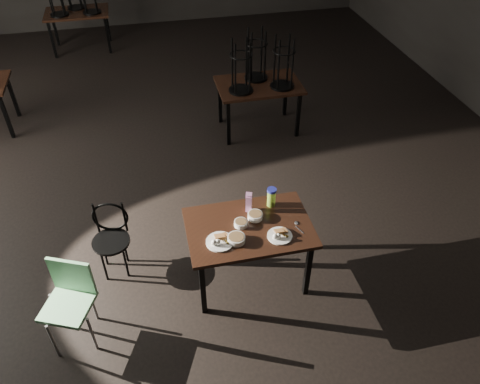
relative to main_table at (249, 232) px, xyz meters
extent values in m
plane|color=black|center=(-0.63, 1.70, -0.67)|extent=(12.00, 12.00, 0.00)
cube|color=black|center=(0.00, 0.00, 0.06)|extent=(1.20, 0.80, 0.04)
cube|color=black|center=(-0.52, -0.32, -0.32)|extent=(0.05, 0.05, 0.71)
cube|color=black|center=(0.52, -0.32, -0.32)|extent=(0.05, 0.05, 0.71)
cube|color=black|center=(-0.52, 0.32, -0.32)|extent=(0.05, 0.05, 0.71)
cube|color=black|center=(0.52, 0.32, -0.32)|extent=(0.05, 0.05, 0.71)
cylinder|color=white|center=(-0.31, -0.15, 0.09)|extent=(0.26, 0.26, 0.02)
cube|color=#A36A3A|center=(-0.31, -0.11, 0.14)|extent=(0.09, 0.09, 0.04)
cube|color=#A36A3A|center=(-0.27, -0.11, 0.14)|extent=(0.11, 0.11, 0.03)
ellipsoid|color=white|center=(-0.37, -0.18, 0.13)|extent=(0.05, 0.05, 0.06)
ellipsoid|color=white|center=(-0.34, -0.18, 0.13)|extent=(0.05, 0.05, 0.06)
cylinder|color=white|center=(0.25, -0.19, 0.09)|extent=(0.24, 0.24, 0.01)
cube|color=#A36A3A|center=(0.25, -0.16, 0.14)|extent=(0.08, 0.08, 0.04)
cube|color=#A36A3A|center=(0.28, -0.16, 0.14)|extent=(0.10, 0.10, 0.03)
ellipsoid|color=white|center=(0.19, -0.23, 0.12)|extent=(0.05, 0.05, 0.06)
ellipsoid|color=white|center=(0.22, -0.23, 0.12)|extent=(0.05, 0.05, 0.06)
cylinder|color=white|center=(-0.07, 0.03, 0.10)|extent=(0.13, 0.13, 0.05)
cylinder|color=brown|center=(-0.07, 0.03, 0.12)|extent=(0.11, 0.11, 0.01)
cylinder|color=white|center=(0.08, 0.10, 0.11)|extent=(0.15, 0.15, 0.06)
cylinder|color=brown|center=(0.08, 0.10, 0.13)|extent=(0.13, 0.13, 0.01)
cylinder|color=white|center=(-0.16, -0.17, 0.11)|extent=(0.17, 0.17, 0.06)
cylinder|color=brown|center=(-0.16, -0.17, 0.13)|extent=(0.14, 0.14, 0.01)
cube|color=#901A76|center=(0.05, 0.22, 0.17)|extent=(0.07, 0.07, 0.19)
cube|color=#901A76|center=(0.05, 0.22, 0.28)|extent=(0.07, 0.07, 0.06)
cylinder|color=#98CC3C|center=(0.29, 0.25, 0.17)|extent=(0.10, 0.10, 0.18)
cylinder|color=navy|center=(0.29, 0.25, 0.27)|extent=(0.11, 0.11, 0.03)
ellipsoid|color=silver|center=(0.45, -0.06, 0.08)|extent=(0.05, 0.06, 0.01)
cube|color=silver|center=(0.45, -0.15, 0.08)|extent=(0.05, 0.12, 0.00)
cylinder|color=black|center=(-1.34, 0.41, -0.24)|extent=(0.38, 0.38, 0.03)
torus|color=black|center=(-1.32, 0.57, -0.05)|extent=(0.37, 0.08, 0.37)
cylinder|color=black|center=(-1.23, 0.51, -0.46)|extent=(0.02, 0.02, 0.43)
cylinder|color=black|center=(-1.45, 0.51, -0.46)|extent=(0.02, 0.02, 0.43)
cylinder|color=black|center=(-1.45, 0.30, -0.46)|extent=(0.02, 0.02, 0.43)
cylinder|color=black|center=(-1.23, 0.30, -0.46)|extent=(0.02, 0.02, 0.43)
cube|color=#7EC48C|center=(-1.72, -0.34, -0.21)|extent=(0.52, 0.52, 0.04)
cube|color=#7EC48C|center=(-1.65, -0.18, 0.00)|extent=(0.38, 0.19, 0.38)
cylinder|color=slate|center=(-1.89, -0.51, -0.44)|extent=(0.03, 0.03, 0.46)
cylinder|color=slate|center=(-1.55, -0.51, -0.44)|extent=(0.03, 0.03, 0.46)
cylinder|color=slate|center=(-1.89, -0.18, -0.44)|extent=(0.03, 0.03, 0.46)
cylinder|color=slate|center=(-1.55, -0.18, -0.44)|extent=(0.03, 0.03, 0.46)
cube|color=black|center=(-2.81, 3.38, -0.32)|extent=(0.05, 0.05, 0.71)
cube|color=black|center=(-2.81, 4.02, -0.32)|extent=(0.05, 0.05, 0.71)
cube|color=black|center=(0.82, 2.82, 0.06)|extent=(1.20, 0.80, 0.04)
cube|color=black|center=(0.30, 2.50, -0.32)|extent=(0.05, 0.05, 0.71)
cube|color=black|center=(1.34, 2.50, -0.32)|extent=(0.05, 0.05, 0.71)
cube|color=black|center=(0.30, 3.14, -0.32)|extent=(0.05, 0.05, 0.71)
cube|color=black|center=(1.34, 3.14, -0.32)|extent=(0.05, 0.05, 0.71)
cylinder|color=black|center=(0.52, 2.67, 0.09)|extent=(0.34, 0.34, 0.03)
torus|color=black|center=(0.52, 2.67, 0.59)|extent=(0.32, 0.32, 0.02)
cylinder|color=black|center=(0.62, 2.77, 0.46)|extent=(0.03, 0.03, 0.70)
cylinder|color=black|center=(0.42, 2.77, 0.46)|extent=(0.03, 0.03, 0.70)
cylinder|color=black|center=(0.42, 2.57, 0.46)|extent=(0.03, 0.03, 0.70)
cylinder|color=black|center=(0.62, 2.57, 0.46)|extent=(0.03, 0.03, 0.70)
cylinder|color=black|center=(1.12, 2.67, 0.09)|extent=(0.34, 0.34, 0.03)
torus|color=black|center=(1.12, 2.67, 0.59)|extent=(0.32, 0.32, 0.02)
cylinder|color=black|center=(1.22, 2.77, 0.46)|extent=(0.03, 0.03, 0.70)
cylinder|color=black|center=(1.02, 2.77, 0.46)|extent=(0.03, 0.03, 0.70)
cylinder|color=black|center=(1.02, 2.57, 0.46)|extent=(0.03, 0.03, 0.70)
cylinder|color=black|center=(1.22, 2.57, 0.46)|extent=(0.03, 0.03, 0.70)
cylinder|color=black|center=(0.82, 3.00, 0.09)|extent=(0.34, 0.34, 0.03)
torus|color=black|center=(0.82, 3.00, 0.59)|extent=(0.32, 0.32, 0.02)
cylinder|color=black|center=(0.92, 3.10, 0.46)|extent=(0.03, 0.03, 0.70)
cylinder|color=black|center=(0.72, 3.10, 0.46)|extent=(0.03, 0.03, 0.70)
cylinder|color=black|center=(0.72, 2.90, 0.46)|extent=(0.03, 0.03, 0.70)
cylinder|color=black|center=(0.92, 2.90, 0.46)|extent=(0.03, 0.03, 0.70)
cube|color=black|center=(-1.87, 6.51, 0.06)|extent=(1.20, 0.80, 0.04)
cube|color=black|center=(-2.39, 6.19, -0.32)|extent=(0.05, 0.05, 0.71)
cube|color=black|center=(-1.35, 6.19, -0.32)|extent=(0.05, 0.05, 0.71)
cube|color=black|center=(-2.39, 6.83, -0.32)|extent=(0.05, 0.05, 0.71)
cube|color=black|center=(-1.35, 6.83, -0.32)|extent=(0.05, 0.05, 0.71)
cylinder|color=black|center=(-2.17, 6.36, 0.09)|extent=(0.34, 0.34, 0.03)
cylinder|color=black|center=(-1.57, 6.36, 0.09)|extent=(0.34, 0.34, 0.03)
cylinder|color=black|center=(-1.87, 6.69, 0.09)|extent=(0.34, 0.34, 0.03)
camera|label=1|loc=(-0.79, -3.11, 3.20)|focal=35.00mm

